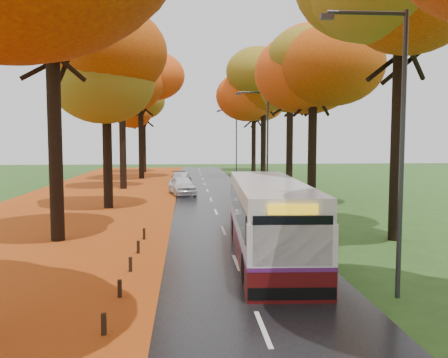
{
  "coord_description": "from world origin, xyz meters",
  "views": [
    {
      "loc": [
        -1.77,
        -4.75,
        4.52
      ],
      "look_at": [
        0.0,
        17.73,
        2.6
      ],
      "focal_mm": 38.0,
      "sensor_mm": 36.0,
      "label": 1
    }
  ],
  "objects": [
    {
      "name": "car_silver",
      "position": [
        -2.35,
        41.19,
        0.65
      ],
      "size": [
        1.84,
        3.84,
        1.21
      ],
      "primitive_type": "imported",
      "rotation": [
        0.0,
        0.0,
        -0.16
      ],
      "color": "#ACAFB4",
      "rests_on": "road"
    },
    {
      "name": "car_white",
      "position": [
        -2.15,
        33.3,
        0.79
      ],
      "size": [
        2.6,
        4.66,
        1.5
      ],
      "primitive_type": "imported",
      "rotation": [
        0.0,
        0.0,
        0.2
      ],
      "color": "white",
      "rests_on": "road"
    },
    {
      "name": "trees_right",
      "position": [
        7.19,
        26.91,
        9.69
      ],
      "size": [
        9.3,
        74.2,
        13.96
      ],
      "color": "black",
      "rests_on": "ground"
    },
    {
      "name": "bollard_row",
      "position": [
        -3.7,
        4.7,
        0.26
      ],
      "size": [
        0.11,
        23.51,
        0.52
      ],
      "color": "black",
      "rests_on": "ground"
    },
    {
      "name": "leaf_verge",
      "position": [
        -9.0,
        25.0,
        0.01
      ],
      "size": [
        12.0,
        90.0,
        0.02
      ],
      "primitive_type": "cube",
      "color": "#86350C",
      "rests_on": "ground"
    },
    {
      "name": "leaf_drift",
      "position": [
        -3.05,
        25.0,
        0.04
      ],
      "size": [
        0.9,
        90.0,
        0.01
      ],
      "primitive_type": "cube",
      "color": "#AF4311",
      "rests_on": "road"
    },
    {
      "name": "centre_line",
      "position": [
        0.0,
        25.0,
        0.04
      ],
      "size": [
        0.12,
        90.0,
        0.01
      ],
      "primitive_type": "cube",
      "color": "silver",
      "rests_on": "road"
    },
    {
      "name": "road",
      "position": [
        0.0,
        25.0,
        0.02
      ],
      "size": [
        6.5,
        90.0,
        0.04
      ],
      "primitive_type": "cube",
      "color": "black",
      "rests_on": "ground"
    },
    {
      "name": "streetlamp_near",
      "position": [
        3.95,
        8.0,
        4.71
      ],
      "size": [
        2.45,
        0.18,
        8.0
      ],
      "color": "#333538",
      "rests_on": "ground"
    },
    {
      "name": "streetlamp_mid",
      "position": [
        3.95,
        30.0,
        4.71
      ],
      "size": [
        2.45,
        0.18,
        8.0
      ],
      "color": "#333538",
      "rests_on": "ground"
    },
    {
      "name": "trees_left",
      "position": [
        -7.18,
        27.06,
        9.53
      ],
      "size": [
        9.2,
        74.0,
        13.88
      ],
      "color": "black",
      "rests_on": "ground"
    },
    {
      "name": "streetlamp_far",
      "position": [
        3.95,
        52.0,
        4.71
      ],
      "size": [
        2.45,
        0.18,
        8.0
      ],
      "color": "#333538",
      "rests_on": "ground"
    },
    {
      "name": "bus",
      "position": [
        1.34,
        13.02,
        1.54
      ],
      "size": [
        3.04,
        10.99,
        2.86
      ],
      "rotation": [
        0.0,
        0.0,
        -0.05
      ],
      "color": "#450A0B",
      "rests_on": "road"
    },
    {
      "name": "car_dark",
      "position": [
        -2.35,
        43.22,
        0.62
      ],
      "size": [
        2.24,
        4.17,
        1.15
      ],
      "primitive_type": "imported",
      "rotation": [
        0.0,
        0.0,
        0.16
      ],
      "color": "black",
      "rests_on": "road"
    }
  ]
}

